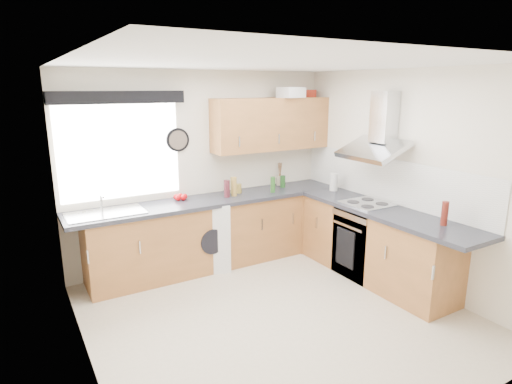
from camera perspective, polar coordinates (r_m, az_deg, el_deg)
ground_plane at (r=4.60m, az=2.80°, el=-16.07°), size 3.60×3.60×0.00m
ceiling at (r=3.99m, az=3.24°, el=16.77°), size 3.60×3.60×0.02m
wall_back at (r=5.68m, az=-7.07°, el=3.15°), size 3.60×0.02×2.50m
wall_front at (r=2.88m, az=23.38°, el=-8.66°), size 3.60×0.02×2.50m
wall_left at (r=3.51m, az=-22.44°, el=-4.58°), size 0.02×3.60×2.50m
wall_right at (r=5.31m, az=19.44°, el=1.71°), size 0.02×3.60×2.50m
window at (r=5.29m, az=-17.63°, el=5.12°), size 1.40×0.02×1.10m
window_blind at (r=5.16m, az=-17.91°, el=11.93°), size 1.50×0.18×0.14m
splashback at (r=5.51m, az=16.95°, el=1.58°), size 0.01×3.00×0.54m
base_cab_back at (r=5.59m, az=-6.57°, el=-5.71°), size 3.00×0.58×0.86m
base_cab_corner at (r=6.36m, az=6.75°, el=-3.27°), size 0.60×0.60×0.86m
base_cab_right at (r=5.42m, az=15.53°, el=-6.80°), size 0.58×2.10×0.86m
worktop_back at (r=5.49m, az=-5.70°, el=-1.09°), size 3.60×0.62×0.05m
worktop_right at (r=5.18m, az=16.96°, el=-2.57°), size 0.62×2.42×0.05m
sink at (r=5.08m, az=-19.45°, el=-2.30°), size 0.84×0.46×0.10m
oven at (r=5.51m, az=14.34°, el=-6.42°), size 0.56×0.58×0.85m
hob_plate at (r=5.36m, az=14.65°, el=-1.48°), size 0.52×0.52×0.01m
extractor_hood at (r=5.28m, az=15.99°, el=7.63°), size 0.52×0.78×0.66m
upper_cabinets at (r=5.89m, az=2.07°, el=9.04°), size 1.70×0.35×0.70m
washing_machine at (r=5.58m, az=-7.08°, el=-5.66°), size 0.73×0.71×0.88m
wall_clock at (r=5.45m, az=-10.32°, el=6.83°), size 0.30×0.04×0.30m
casserole at (r=5.92m, az=4.70°, el=13.09°), size 0.38×0.31×0.14m
storage_box at (r=6.31m, az=6.76°, el=12.92°), size 0.26×0.23×0.10m
utensil_pot at (r=6.18m, az=3.19°, el=1.55°), size 0.11×0.11×0.14m
kitchen_roll at (r=5.94m, az=10.33°, el=1.31°), size 0.11×0.11×0.23m
tomato_cluster at (r=5.47m, az=-10.04°, el=-0.65°), size 0.18×0.18×0.07m
jar_0 at (r=5.56m, az=-2.93°, el=0.74°), size 0.07×0.07×0.25m
jar_1 at (r=5.51m, az=-3.90°, el=0.45°), size 0.08×0.08×0.22m
jar_2 at (r=5.72m, az=-2.31°, el=0.49°), size 0.07×0.07×0.13m
jar_3 at (r=5.70m, az=-3.12°, el=0.92°), size 0.06×0.06×0.22m
jar_4 at (r=5.74m, az=2.16°, el=0.86°), size 0.04×0.04×0.19m
jar_5 at (r=5.75m, az=2.26°, el=1.00°), size 0.06×0.06×0.21m
jar_6 at (r=6.04m, az=3.59°, el=1.40°), size 0.07×0.07×0.17m
bottle_0 at (r=4.78m, az=23.86°, el=-2.64°), size 0.07×0.07×0.25m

